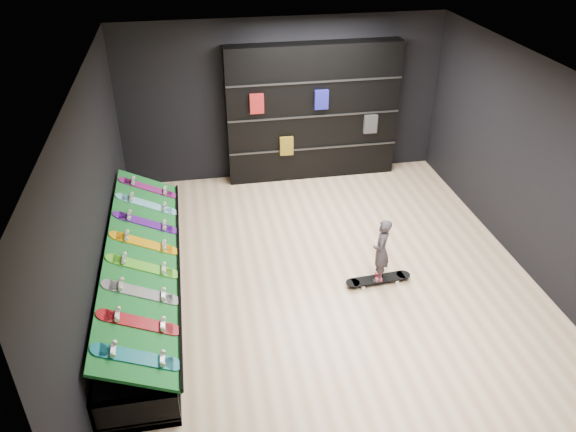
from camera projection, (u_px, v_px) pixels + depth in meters
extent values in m
cube|color=beige|center=(324.00, 278.00, 8.22)|extent=(6.00, 7.00, 0.01)
cube|color=white|center=(332.00, 77.00, 6.67)|extent=(6.00, 7.00, 0.01)
cube|color=black|center=(283.00, 100.00, 10.39)|extent=(6.00, 0.02, 3.00)
cube|color=black|center=(432.00, 391.00, 4.50)|extent=(6.00, 0.02, 3.00)
cube|color=black|center=(94.00, 208.00, 6.98)|extent=(0.02, 7.00, 3.00)
cube|color=black|center=(535.00, 170.00, 7.90)|extent=(0.02, 7.00, 3.00)
cube|color=#0D571D|center=(143.00, 256.00, 7.47)|extent=(0.92, 4.50, 0.46)
cube|color=black|center=(313.00, 113.00, 10.43)|extent=(3.21, 0.37, 2.57)
imported|color=black|center=(380.00, 262.00, 7.92)|extent=(0.23, 0.26, 0.58)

